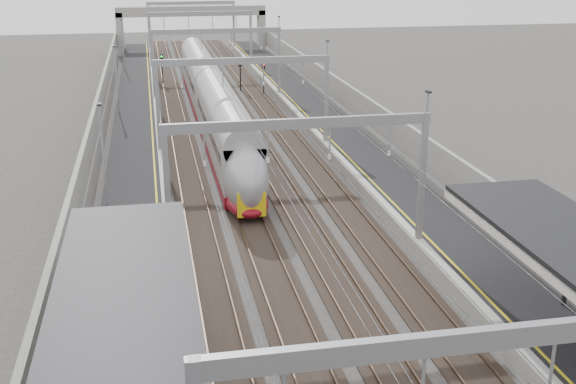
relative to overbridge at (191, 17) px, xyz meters
name	(u,v)px	position (x,y,z in m)	size (l,w,h in m)	color
platform_left	(137,147)	(-8.00, -55.00, -4.81)	(4.00, 120.00, 1.00)	black
platform_right	(337,137)	(8.00, -55.00, -4.81)	(4.00, 120.00, 1.00)	black
tracks	(240,147)	(0.00, -55.00, -5.26)	(11.40, 140.00, 0.20)	black
overhead_line	(228,58)	(0.00, -48.38, 0.83)	(13.00, 140.00, 6.60)	gray
overbridge	(191,17)	(0.00, 0.00, 0.00)	(22.00, 2.20, 6.90)	gray
wall_left	(94,135)	(-11.20, -55.00, -3.71)	(0.30, 120.00, 3.20)	gray
wall_right	(375,122)	(11.20, -55.00, -3.71)	(0.30, 120.00, 3.20)	gray
train	(214,109)	(-1.50, -49.73, -3.26)	(2.63, 47.99, 4.17)	maroon
signal_green	(162,63)	(-5.20, -25.39, -2.89)	(0.32, 0.32, 3.48)	black
signal_red_near	(240,69)	(3.20, -31.12, -2.89)	(0.32, 0.32, 3.48)	black
signal_red_far	(264,72)	(5.40, -33.67, -2.89)	(0.32, 0.32, 3.48)	black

